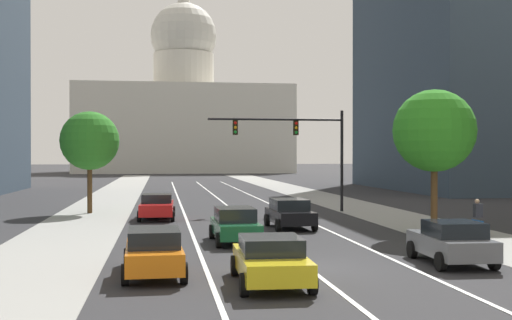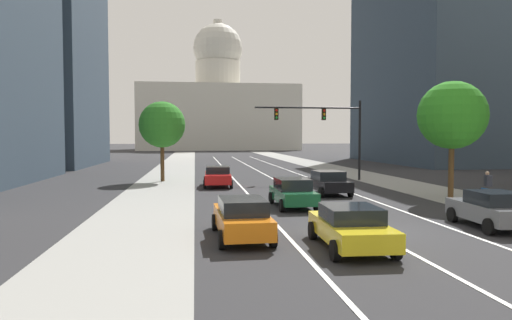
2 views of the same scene
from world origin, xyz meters
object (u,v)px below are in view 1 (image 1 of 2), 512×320
car_green (235,224)px  car_yellow (271,260)px  car_black (290,213)px  traffic_signal_mast (300,139)px  cyclist (478,217)px  capitol_building (184,116)px  car_red (157,206)px  street_tree_near_right (434,131)px  fire_hydrant (479,237)px  street_tree_mid_left (90,141)px  car_gray (452,242)px  car_orange (154,251)px

car_green → car_yellow: size_ratio=0.98×
car_green → car_black: size_ratio=1.05×
traffic_signal_mast → cyclist: traffic_signal_mast is taller
capitol_building → car_green: 115.44m
car_yellow → car_red: size_ratio=0.96×
car_yellow → street_tree_near_right: bearing=-40.4°
traffic_signal_mast → cyclist: bearing=-67.5°
fire_hydrant → cyclist: cyclist is taller
capitol_building → street_tree_mid_left: 100.13m
car_yellow → fire_hydrant: bearing=-56.0°
car_gray → car_orange: (-10.26, -0.65, -0.00)m
fire_hydrant → car_red: bearing=132.7°
car_gray → car_orange: size_ratio=0.86×
car_gray → street_tree_near_right: size_ratio=0.59×
car_orange → cyclist: 17.09m
car_black → street_tree_mid_left: size_ratio=0.63×
car_yellow → car_black: 14.78m
car_yellow → traffic_signal_mast: bearing=-12.4°
street_tree_mid_left → cyclist: bearing=-37.0°
capitol_building → car_yellow: capitol_building is taller
car_green → car_yellow: bearing=179.1°
car_green → traffic_signal_mast: traffic_signal_mast is taller
capitol_building → cyclist: capitol_building is taller
car_green → car_red: size_ratio=0.93×
cyclist → street_tree_near_right: bearing=67.2°
capitol_building → traffic_signal_mast: 100.73m
car_yellow → street_tree_near_right: size_ratio=0.65×
car_yellow → car_orange: size_ratio=0.95×
car_red → car_yellow: bearing=-168.6°
car_red → street_tree_near_right: (13.15, -9.45, 4.17)m
car_gray → traffic_signal_mast: (-0.89, 21.14, 4.06)m
car_green → car_gray: size_ratio=1.07×
car_red → street_tree_mid_left: street_tree_mid_left is taller
car_red → car_gray: bearing=-147.9°
cyclist → street_tree_near_right: size_ratio=0.25×
fire_hydrant → car_gray: bearing=-128.8°
car_gray → car_orange: bearing=95.9°
car_orange → street_tree_near_right: size_ratio=0.69×
car_red → traffic_signal_mast: traffic_signal_mast is taller
car_green → street_tree_mid_left: size_ratio=0.66×
car_gray → street_tree_near_right: bearing=-17.3°
fire_hydrant → car_black: bearing=126.9°
car_black → fire_hydrant: size_ratio=4.59×
car_yellow → car_black: car_black is taller
car_green → cyclist: (11.61, 0.83, 0.06)m
car_green → car_orange: (-3.42, -7.30, -0.01)m
car_green → car_gray: (6.84, -6.65, -0.01)m
car_red → traffic_signal_mast: 10.82m
street_tree_near_right → car_green: bearing=-171.3°
car_green → cyclist: 11.64m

